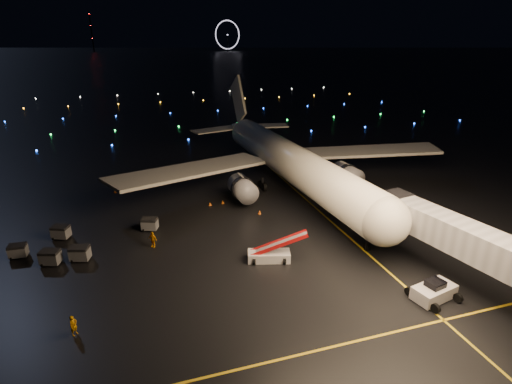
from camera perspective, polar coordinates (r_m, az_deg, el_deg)
The scene contains 20 objects.
ground at distance 333.07m, azimuth -15.98°, elevation 16.45°, with size 2000.00×2000.00×0.00m, color black.
lane_centre at distance 57.57m, azimuth 8.81°, elevation -2.51°, with size 0.25×80.00×0.02m, color gold.
lane_cross at distance 32.54m, azimuth 0.13°, elevation -23.49°, with size 60.00×0.25×0.02m, color gold.
airliner at distance 64.93m, azimuth 3.76°, elevation 7.79°, with size 55.89×53.09×15.84m, color beige, non-canonical shape.
pushback_tug at distance 41.69m, azimuth 24.11°, elevation -12.63°, with size 4.09×2.14×1.95m, color beige.
belt_loader at distance 43.81m, azimuth 1.88°, elevation -7.85°, with size 6.77×1.85×3.28m, color beige, non-canonical shape.
crew_a at distance 37.50m, azimuth -24.62°, elevation -16.94°, with size 0.67×0.44×1.84m, color #F69A05.
crew_c at distance 48.28m, azimuth -14.55°, elevation -6.57°, with size 1.14×0.47×1.95m, color #F69A05.
safety_cone_0 at distance 55.54m, azimuth 0.51°, elevation -2.87°, with size 0.46×0.46×0.52m, color orange.
safety_cone_1 at distance 59.09m, azimuth -4.77°, elevation -1.41°, with size 0.49×0.49×0.55m, color orange.
safety_cone_2 at distance 58.66m, azimuth -6.58°, elevation -1.66°, with size 0.48×0.48×0.54m, color orange.
safety_cone_3 at distance 66.90m, azimuth -19.50°, elevation 0.14°, with size 0.47×0.47×0.54m, color orange.
ferris_wheel at distance 773.78m, azimuth -4.09°, elevation 21.34°, with size 50.00×4.00×52.00m, color black, non-canonical shape.
radio_mast at distance 773.62m, azimuth -22.44°, elevation 20.37°, with size 1.80×1.80×64.00m, color black.
taxiway_lights at distance 140.44m, azimuth -12.53°, elevation 11.37°, with size 164.00×92.00×0.36m, color black, non-canonical shape.
baggage_cart_0 at distance 52.50m, azimuth -14.93°, elevation -4.47°, with size 1.90×1.33×1.61m, color gray.
baggage_cart_1 at distance 48.18m, azimuth -23.85°, elevation -8.04°, with size 1.98×1.39×1.68m, color gray.
baggage_cart_2 at distance 54.16m, azimuth -26.10°, elevation -5.19°, with size 1.94×1.36×1.65m, color gray.
baggage_cart_3 at distance 48.75m, azimuth -27.30°, elevation -8.31°, with size 1.97×1.38×1.67m, color gray.
baggage_cart_4 at distance 52.00m, azimuth -30.86°, elevation -7.25°, with size 1.82×1.27×1.55m, color gray.
Camera 1 is at (-11.99, -32.07, 22.88)m, focal length 28.00 mm.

